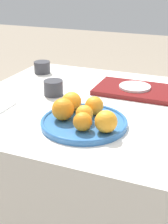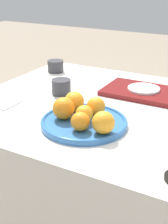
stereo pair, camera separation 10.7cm
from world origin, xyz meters
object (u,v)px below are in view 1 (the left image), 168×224
(orange_3, at_px, (72,102))
(cup_1, at_px, (42,67))
(orange_0, at_px, (94,106))
(orange_5, at_px, (106,122))
(orange_2, at_px, (84,114))
(cup_2, at_px, (53,88))
(side_plate, at_px, (135,87))
(fruit_platter, at_px, (84,122))
(serving_tray, at_px, (135,90))
(orange_4, at_px, (84,122))
(orange_1, at_px, (63,109))

(orange_3, bearing_deg, cup_1, 130.46)
(orange_0, xyz_separation_m, orange_5, (0.08, -0.12, 0.00))
(orange_2, distance_m, cup_2, 0.33)
(cup_1, bearing_deg, cup_2, -52.55)
(side_plate, xyz_separation_m, cup_2, (-0.32, -0.17, 0.01))
(fruit_platter, relative_size, serving_tray, 0.89)
(fruit_platter, distance_m, orange_4, 0.08)
(orange_2, xyz_separation_m, orange_5, (0.09, -0.04, 0.01))
(cup_1, xyz_separation_m, cup_2, (0.21, -0.27, 0.00))
(orange_4, xyz_separation_m, serving_tray, (0.06, 0.46, -0.04))
(orange_4, height_order, cup_2, orange_4)
(fruit_platter, height_order, orange_4, orange_4)
(serving_tray, bearing_deg, orange_1, -111.01)
(orange_0, bearing_deg, fruit_platter, -99.97)
(fruit_platter, xyz_separation_m, orange_5, (0.10, -0.05, 0.04))
(fruit_platter, relative_size, cup_1, 3.58)
(orange_5, relative_size, serving_tray, 0.22)
(fruit_platter, bearing_deg, orange_5, -26.29)
(fruit_platter, xyz_separation_m, orange_4, (0.03, -0.07, 0.04))
(serving_tray, bearing_deg, orange_5, -88.40)
(orange_2, relative_size, side_plate, 0.43)
(serving_tray, bearing_deg, fruit_platter, -101.95)
(orange_2, distance_m, orange_3, 0.11)
(orange_4, distance_m, cup_2, 0.39)
(side_plate, bearing_deg, orange_3, -116.04)
(orange_5, bearing_deg, orange_1, 169.15)
(fruit_platter, height_order, serving_tray, fruit_platter)
(orange_2, distance_m, side_plate, 0.40)
(cup_1, relative_size, cup_2, 1.01)
(orange_1, distance_m, orange_2, 0.08)
(fruit_platter, bearing_deg, orange_4, -68.81)
(orange_0, bearing_deg, serving_tray, 77.64)
(orange_4, bearing_deg, orange_1, 152.85)
(orange_3, height_order, orange_5, same)
(side_plate, bearing_deg, orange_0, -102.36)
(serving_tray, xyz_separation_m, cup_2, (-0.32, -0.17, 0.02))
(orange_1, xyz_separation_m, cup_2, (-0.16, 0.24, -0.02))
(fruit_platter, relative_size, orange_0, 4.49)
(orange_4, bearing_deg, side_plate, 82.82)
(orange_1, relative_size, serving_tray, 0.23)
(cup_1, bearing_deg, orange_4, -50.13)
(orange_1, relative_size, orange_5, 1.05)
(fruit_platter, bearing_deg, orange_2, -50.37)
(orange_5, bearing_deg, fruit_platter, 153.71)
(orange_5, xyz_separation_m, cup_1, (-0.54, 0.54, -0.02))
(orange_2, distance_m, orange_4, 0.07)
(orange_3, height_order, orange_4, orange_3)
(orange_0, relative_size, cup_2, 0.81)
(orange_0, bearing_deg, cup_2, 147.83)
(orange_3, bearing_deg, orange_0, 1.43)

